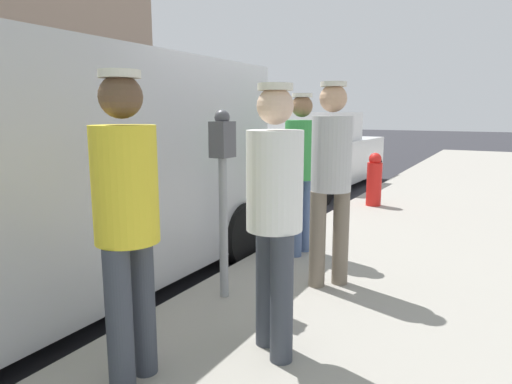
% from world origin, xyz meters
% --- Properties ---
extents(ground_plane, '(80.00, 80.00, 0.00)m').
position_xyz_m(ground_plane, '(0.00, 0.00, 0.00)').
color(ground_plane, '#2D2D33').
extents(parking_meter_near, '(0.14, 0.18, 1.52)m').
position_xyz_m(parking_meter_near, '(1.35, -0.89, 1.18)').
color(parking_meter_near, gray).
rests_on(parking_meter_near, sidewalk_slab).
extents(pedestrian_in_green, '(0.34, 0.36, 1.69)m').
position_xyz_m(pedestrian_in_green, '(1.43, 0.47, 1.12)').
color(pedestrian_in_green, '#4C608C').
rests_on(pedestrian_in_green, sidewalk_slab).
extents(pedestrian_in_white, '(0.34, 0.34, 1.66)m').
position_xyz_m(pedestrian_in_white, '(2.10, -1.48, 1.10)').
color(pedestrian_in_white, '#383D47').
rests_on(pedestrian_in_white, sidewalk_slab).
extents(pedestrian_in_gray, '(0.34, 0.34, 1.75)m').
position_xyz_m(pedestrian_in_gray, '(2.01, -0.23, 1.16)').
color(pedestrian_in_gray, '#726656').
rests_on(pedestrian_in_gray, sidewalk_slab).
extents(pedestrian_in_yellow, '(0.34, 0.36, 1.71)m').
position_xyz_m(pedestrian_in_yellow, '(1.58, -2.16, 1.13)').
color(pedestrian_in_yellow, '#383D47').
rests_on(pedestrian_in_yellow, sidewalk_slab).
extents(parked_van, '(2.13, 5.20, 2.15)m').
position_xyz_m(parked_van, '(-0.15, -1.77, 1.15)').
color(parked_van, '#BCBCC1').
rests_on(parked_van, ground).
extents(parked_sedan_ahead, '(2.03, 4.44, 1.65)m').
position_xyz_m(parked_sedan_ahead, '(-0.38, 5.32, 0.75)').
color(parked_sedan_ahead, white).
rests_on(parked_sedan_ahead, ground).
extents(fire_hydrant, '(0.24, 0.24, 0.86)m').
position_xyz_m(fire_hydrant, '(1.45, 3.39, 0.57)').
color(fire_hydrant, red).
rests_on(fire_hydrant, sidewalk_slab).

